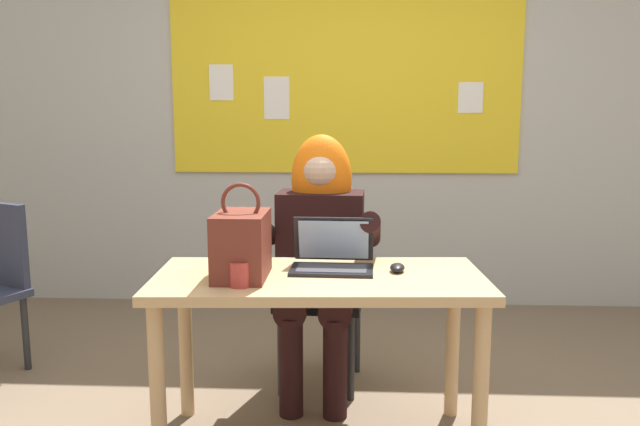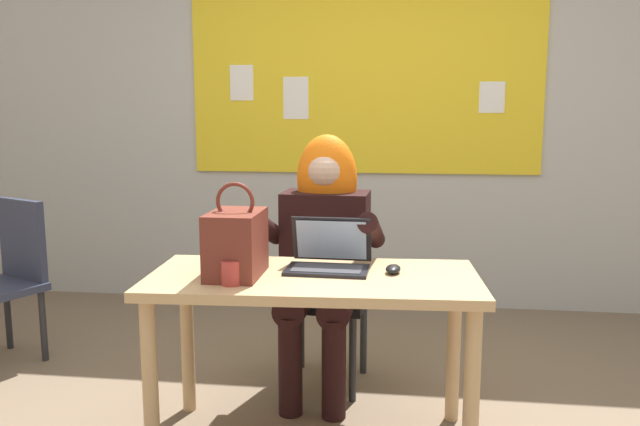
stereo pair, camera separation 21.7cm
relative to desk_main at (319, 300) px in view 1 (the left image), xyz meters
The scene contains 8 objects.
wall_back_bulletin 2.14m from the desk_main, 87.83° to the left, with size 6.69×2.20×2.63m.
desk_main is the anchor object (origin of this frame).
chair_at_desk 0.68m from the desk_main, 91.28° to the left, with size 0.46×0.46×0.91m.
person_costumed 0.56m from the desk_main, 92.72° to the left, with size 0.61×0.62×1.26m.
laptop 0.19m from the desk_main, 64.66° to the left, with size 0.35×0.28×0.21m.
computer_mouse 0.35m from the desk_main, 12.14° to the left, with size 0.06×0.10×0.03m, color black.
handbag 0.39m from the desk_main, behind, with size 0.20×0.30×0.38m.
coffee_mug 0.37m from the desk_main, 147.15° to the right, with size 0.08×0.08×0.10m, color #B23833.
Camera 1 is at (0.05, -2.35, 1.37)m, focal length 35.56 mm.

